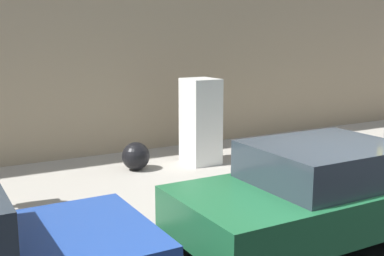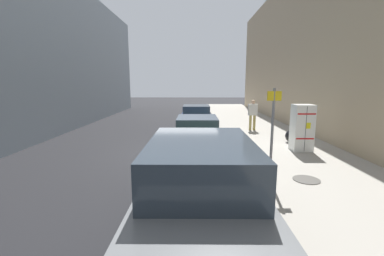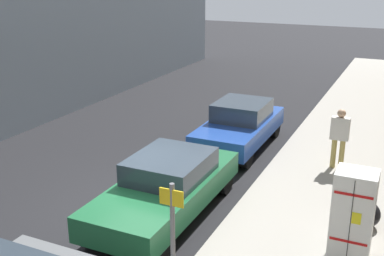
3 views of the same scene
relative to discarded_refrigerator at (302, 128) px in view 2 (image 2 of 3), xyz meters
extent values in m
plane|color=black|center=(4.51, -0.24, -1.04)|extent=(80.00, 80.00, 0.00)
cube|color=#9E998E|center=(0.47, -0.24, -0.96)|extent=(4.36, 44.00, 0.16)
cube|color=white|center=(0.00, 0.00, 0.00)|extent=(0.73, 0.64, 1.77)
cube|color=black|center=(0.00, 0.32, 0.00)|extent=(0.01, 0.01, 1.68)
cube|color=yellow|center=(-0.09, 0.32, 0.14)|extent=(0.16, 0.01, 0.22)
cube|color=red|center=(0.00, 0.32, 0.57)|extent=(0.66, 0.01, 0.05)
cube|color=red|center=(0.00, 0.32, -0.35)|extent=(0.66, 0.01, 0.05)
cylinder|color=#47443F|center=(1.09, 3.08, -0.88)|extent=(0.70, 0.70, 0.02)
cylinder|color=slate|center=(2.09, 3.12, 0.34)|extent=(0.07, 0.07, 2.45)
cube|color=yellow|center=(2.09, 3.14, 1.36)|extent=(0.36, 0.02, 0.24)
sphere|color=black|center=(-0.17, -1.39, -0.61)|extent=(0.56, 0.56, 0.56)
cylinder|color=#A8934C|center=(0.80, -4.34, -0.47)|extent=(0.14, 0.14, 0.83)
cylinder|color=#A8934C|center=(1.02, -4.34, -0.47)|extent=(0.14, 0.14, 0.83)
cube|color=beige|center=(0.91, -4.34, 0.25)|extent=(0.48, 0.22, 0.62)
sphere|color=tan|center=(0.91, -4.34, 0.67)|extent=(0.22, 0.22, 0.22)
cube|color=#23479E|center=(3.99, -5.08, -0.42)|extent=(1.73, 4.09, 0.55)
cube|color=#2D3842|center=(3.99, -5.28, 0.13)|extent=(1.52, 1.72, 0.55)
cylinder|color=black|center=(3.26, -3.63, -0.70)|extent=(0.22, 0.69, 0.69)
cylinder|color=black|center=(4.73, -3.63, -0.70)|extent=(0.22, 0.69, 0.69)
cylinder|color=black|center=(3.26, -6.53, -0.70)|extent=(0.22, 0.69, 0.69)
cylinder|color=black|center=(4.73, -6.53, -0.70)|extent=(0.22, 0.69, 0.69)
cube|color=#1E6038|center=(3.99, -0.22, -0.42)|extent=(1.79, 4.54, 0.55)
cube|color=#2D3842|center=(3.99, -0.45, 0.11)|extent=(1.57, 1.91, 0.50)
cylinder|color=black|center=(3.23, 1.45, -0.69)|extent=(0.22, 0.69, 0.69)
cylinder|color=black|center=(4.76, 1.45, -0.69)|extent=(0.22, 0.69, 0.69)
cylinder|color=black|center=(3.23, -1.90, -0.69)|extent=(0.22, 0.69, 0.69)
cylinder|color=black|center=(4.76, -1.90, -0.69)|extent=(0.22, 0.69, 0.69)
cube|color=slate|center=(3.99, 5.42, -0.33)|extent=(1.99, 4.71, 0.70)
cube|color=#2D3842|center=(3.99, 5.42, 0.37)|extent=(1.75, 2.59, 0.70)
cylinder|color=black|center=(3.13, 3.67, -0.68)|extent=(0.22, 0.72, 0.72)
cylinder|color=black|center=(4.86, 3.67, -0.68)|extent=(0.22, 0.72, 0.72)
camera|label=1|loc=(8.46, -4.97, 1.72)|focal=45.00mm
camera|label=2|loc=(4.11, 9.65, 1.68)|focal=24.00mm
camera|label=3|loc=(-0.64, 8.34, 4.31)|focal=45.00mm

